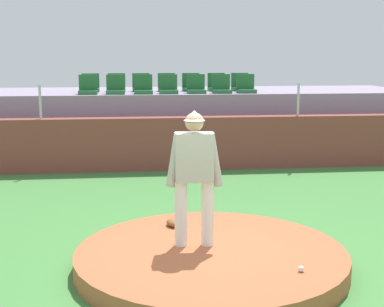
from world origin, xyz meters
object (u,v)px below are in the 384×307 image
(stadium_chair_1, at_px, (116,88))
(stadium_chair_10, at_px, (167,86))
(stadium_chair_2, at_px, (143,88))
(stadium_chair_12, at_px, (217,85))
(stadium_chair_9, at_px, (141,86))
(baseball, at_px, (301,269))
(stadium_chair_6, at_px, (246,87))
(fielding_glove, at_px, (174,223))
(stadium_chair_7, at_px, (90,86))
(stadium_chair_5, at_px, (222,87))
(stadium_chair_0, at_px, (88,88))
(stadium_chair_13, at_px, (240,85))
(pitcher, at_px, (194,168))
(stadium_chair_4, at_px, (196,87))
(stadium_chair_11, at_px, (191,85))
(stadium_chair_8, at_px, (117,86))
(stadium_chair_3, at_px, (168,88))

(stadium_chair_1, distance_m, stadium_chair_10, 1.68)
(stadium_chair_2, height_order, stadium_chair_12, same)
(stadium_chair_9, xyz_separation_m, stadium_chair_12, (2.12, -0.03, 0.00))
(stadium_chair_9, bearing_deg, baseball, 99.99)
(stadium_chair_2, distance_m, stadium_chair_6, 2.75)
(fielding_glove, bearing_deg, stadium_chair_6, -40.06)
(stadium_chair_6, relative_size, stadium_chair_7, 1.00)
(stadium_chair_5, distance_m, stadium_chair_6, 0.67)
(stadium_chair_0, relative_size, stadium_chair_13, 1.00)
(baseball, bearing_deg, pitcher, 137.10)
(fielding_glove, height_order, stadium_chair_12, stadium_chair_12)
(stadium_chair_4, relative_size, stadium_chair_11, 1.00)
(stadium_chair_1, relative_size, stadium_chair_12, 1.00)
(stadium_chair_11, bearing_deg, stadium_chair_13, 179.88)
(stadium_chair_6, relative_size, stadium_chair_10, 1.00)
(stadium_chair_8, bearing_deg, baseball, 103.85)
(stadium_chair_6, xyz_separation_m, stadium_chair_12, (-0.66, 0.86, 0.00))
(stadium_chair_7, bearing_deg, fielding_glove, 102.61)
(stadium_chair_12, bearing_deg, stadium_chair_10, -1.50)
(baseball, distance_m, stadium_chair_7, 10.14)
(stadium_chair_0, height_order, stadium_chair_5, same)
(stadium_chair_1, xyz_separation_m, stadium_chair_8, (0.01, 0.95, 0.00))
(pitcher, relative_size, stadium_chair_0, 3.69)
(stadium_chair_1, height_order, stadium_chair_9, same)
(pitcher, xyz_separation_m, stadium_chair_2, (-0.48, 7.53, 0.61))
(pitcher, relative_size, stadium_chair_13, 3.69)
(stadium_chair_10, xyz_separation_m, stadium_chair_11, (0.69, -0.03, 0.00))
(fielding_glove, bearing_deg, stadium_chair_10, -22.81)
(stadium_chair_4, distance_m, stadium_chair_12, 1.10)
(stadium_chair_2, height_order, stadium_chair_9, same)
(stadium_chair_1, xyz_separation_m, stadium_chair_6, (3.47, 0.04, 0.00))
(stadium_chair_4, height_order, stadium_chair_12, same)
(stadium_chair_4, distance_m, stadium_chair_13, 1.61)
(stadium_chair_1, bearing_deg, stadium_chair_9, -126.13)
(stadium_chair_13, bearing_deg, pitcher, 74.85)
(stadium_chair_0, xyz_separation_m, stadium_chair_9, (1.39, 0.92, 0.00))
(stadium_chair_0, height_order, stadium_chair_6, same)
(stadium_chair_8, relative_size, stadium_chair_11, 1.00)
(stadium_chair_4, bearing_deg, stadium_chair_11, -87.29)
(stadium_chair_0, xyz_separation_m, stadium_chair_6, (4.18, 0.03, 0.00))
(fielding_glove, distance_m, stadium_chair_12, 7.95)
(fielding_glove, height_order, stadium_chair_5, stadium_chair_5)
(stadium_chair_6, bearing_deg, baseball, 82.72)
(stadium_chair_8, bearing_deg, fielding_glove, 97.32)
(stadium_chair_11, bearing_deg, stadium_chair_0, 17.88)
(baseball, height_order, stadium_chair_12, stadium_chair_12)
(pitcher, distance_m, fielding_glove, 1.35)
(stadium_chair_6, height_order, stadium_chair_8, same)
(stadium_chair_0, relative_size, stadium_chair_6, 1.00)
(stadium_chair_1, relative_size, stadium_chair_3, 1.00)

